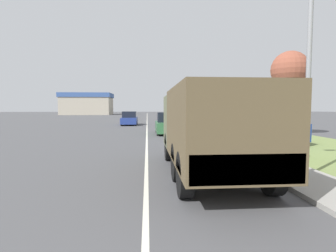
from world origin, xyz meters
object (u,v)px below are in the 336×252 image
object	(u,v)px
military_truck	(209,126)
car_nearest_ahead	(167,124)
pickup_truck	(267,127)
car_second_ahead	(129,119)
lamp_post	(303,32)

from	to	relation	value
military_truck	car_nearest_ahead	world-z (taller)	military_truck
car_nearest_ahead	pickup_truck	bearing A→B (deg)	-36.70
military_truck	car_second_ahead	bearing A→B (deg)	99.72
car_nearest_ahead	car_second_ahead	world-z (taller)	car_nearest_ahead
car_second_ahead	pickup_truck	world-z (taller)	pickup_truck
pickup_truck	lamp_post	bearing A→B (deg)	-109.79
car_second_ahead	lamp_post	distance (m)	25.46
car_second_ahead	lamp_post	world-z (taller)	lamp_post
car_nearest_ahead	car_second_ahead	bearing A→B (deg)	109.10
car_nearest_ahead	car_second_ahead	distance (m)	11.49
car_second_ahead	pickup_truck	xyz separation A→B (m)	(9.86, -15.40, 0.13)
military_truck	car_nearest_ahead	size ratio (longest dim) A/B	1.58
military_truck	car_nearest_ahead	distance (m)	12.89
military_truck	lamp_post	distance (m)	3.81
car_nearest_ahead	lamp_post	world-z (taller)	lamp_post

